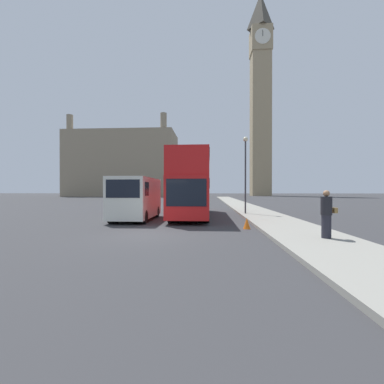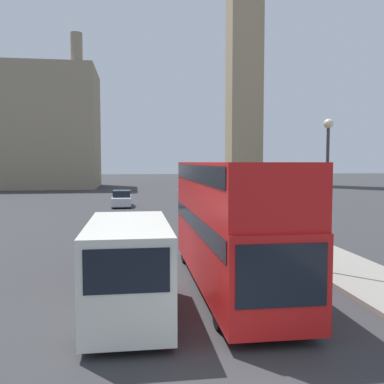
{
  "view_description": "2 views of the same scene",
  "coord_description": "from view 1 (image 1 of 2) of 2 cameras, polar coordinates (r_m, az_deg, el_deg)",
  "views": [
    {
      "loc": [
        2.58,
        -11.02,
        1.91
      ],
      "look_at": [
        1.38,
        8.01,
        1.79
      ],
      "focal_mm": 24.0,
      "sensor_mm": 36.0,
      "label": 1
    },
    {
      "loc": [
        -1.88,
        -6.62,
        4.35
      ],
      "look_at": [
        1.48,
        17.67,
        2.64
      ],
      "focal_mm": 40.0,
      "sensor_mm": 36.0,
      "label": 2
    }
  ],
  "objects": [
    {
      "name": "white_van",
      "position": [
        16.78,
        -12.37,
        -1.24
      ],
      "size": [
        2.23,
        5.24,
        2.7
      ],
      "color": "silver",
      "rests_on": "ground_plane"
    },
    {
      "name": "street_lamp",
      "position": [
        20.04,
        11.8,
        6.27
      ],
      "size": [
        0.36,
        0.36,
        5.83
      ],
      "color": "#38383D",
      "rests_on": "sidewalk_strip"
    },
    {
      "name": "parked_sedan",
      "position": [
        47.14,
        -3.2,
        -1.08
      ],
      "size": [
        1.84,
        4.51,
        1.59
      ],
      "color": "silver",
      "rests_on": "ground_plane"
    },
    {
      "name": "pedestrian",
      "position": [
        10.7,
        27.73,
        -4.39
      ],
      "size": [
        0.55,
        0.39,
        1.76
      ],
      "color": "#23232D",
      "rests_on": "sidewalk_strip"
    },
    {
      "name": "sidewalk_strip",
      "position": [
        11.87,
        23.54,
        -8.56
      ],
      "size": [
        3.16,
        120.0,
        0.15
      ],
      "color": "gray",
      "rests_on": "ground_plane"
    },
    {
      "name": "ground_plane",
      "position": [
        11.48,
        -9.57,
        -9.22
      ],
      "size": [
        300.0,
        300.0,
        0.0
      ],
      "primitive_type": "plane",
      "color": "#333335"
    },
    {
      "name": "building_block_distant",
      "position": [
        85.59,
        -14.99,
        5.83
      ],
      "size": [
        33.3,
        15.3,
        24.48
      ],
      "color": "gray",
      "rests_on": "ground_plane"
    },
    {
      "name": "traffic_cone",
      "position": [
        13.06,
        12.09,
        -6.83
      ],
      "size": [
        0.36,
        0.36,
        0.55
      ],
      "color": "orange",
      "rests_on": "ground_plane"
    },
    {
      "name": "clock_tower",
      "position": [
        97.97,
        14.98,
        20.64
      ],
      "size": [
        6.88,
        7.05,
        69.96
      ],
      "color": "tan",
      "rests_on": "ground_plane"
    },
    {
      "name": "red_double_decker_bus",
      "position": [
        18.9,
        0.1,
        1.97
      ],
      "size": [
        2.48,
        10.73,
        4.35
      ],
      "color": "red",
      "rests_on": "ground_plane"
    }
  ]
}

